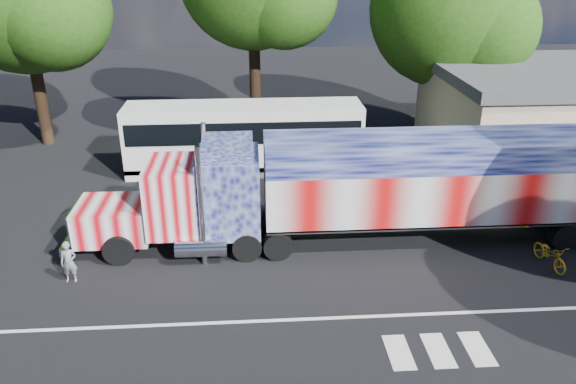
{
  "coord_description": "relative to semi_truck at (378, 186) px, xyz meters",
  "views": [
    {
      "loc": [
        -1.43,
        -17.96,
        11.17
      ],
      "look_at": [
        0.0,
        3.0,
        1.9
      ],
      "focal_mm": 35.0,
      "sensor_mm": 36.0,
      "label": 1
    }
  ],
  "objects": [
    {
      "name": "woman",
      "position": [
        -11.58,
        -2.29,
        -1.65
      ],
      "size": [
        0.59,
        0.39,
        1.58
      ],
      "primitive_type": "imported",
      "rotation": [
        0.0,
        0.0,
        0.03
      ],
      "color": "slate",
      "rests_on": "ground"
    },
    {
      "name": "coach_bus",
      "position": [
        -5.31,
        8.34,
        -0.57
      ],
      "size": [
        12.37,
        2.88,
        3.6
      ],
      "color": "white",
      "rests_on": "ground"
    },
    {
      "name": "semi_truck",
      "position": [
        0.0,
        0.0,
        0.0
      ],
      "size": [
        22.23,
        3.51,
        4.74
      ],
      "color": "black",
      "rests_on": "ground"
    },
    {
      "name": "tree_ne_a",
      "position": [
        6.96,
        13.9,
        5.17
      ],
      "size": [
        9.53,
        9.07,
        12.2
      ],
      "color": "black",
      "rests_on": "ground"
    },
    {
      "name": "ground",
      "position": [
        -3.5,
        -2.14,
        -2.44
      ],
      "size": [
        100.0,
        100.0,
        0.0
      ],
      "primitive_type": "plane",
      "color": "black"
    },
    {
      "name": "lane_markings",
      "position": [
        -1.79,
        -5.91,
        -2.43
      ],
      "size": [
        30.0,
        2.67,
        0.01
      ],
      "color": "silver",
      "rests_on": "ground"
    },
    {
      "name": "bicycle",
      "position": [
        6.18,
        -2.44,
        -1.94
      ],
      "size": [
        0.93,
        1.97,
        0.99
      ],
      "primitive_type": "imported",
      "rotation": [
        0.0,
        0.0,
        0.15
      ],
      "color": "gold",
      "rests_on": "ground"
    }
  ]
}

